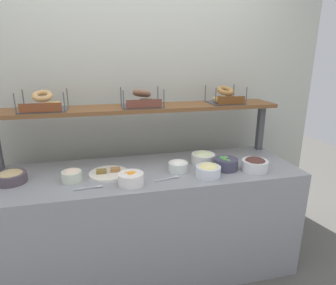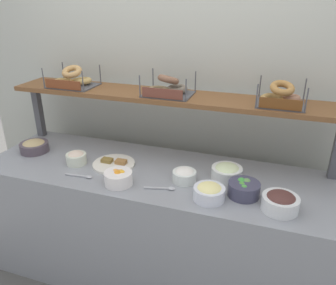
# 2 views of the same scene
# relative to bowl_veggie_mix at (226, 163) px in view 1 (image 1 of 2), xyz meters

# --- Properties ---
(ground_plane) EXTENTS (8.00, 8.00, 0.00)m
(ground_plane) POSITION_rel_bowl_veggie_mix_xyz_m (-0.57, 0.10, -0.89)
(ground_plane) COLOR #595651
(back_wall) EXTENTS (3.43, 0.06, 2.40)m
(back_wall) POSITION_rel_bowl_veggie_mix_xyz_m (-0.57, 0.65, 0.31)
(back_wall) COLOR beige
(back_wall) RESTS_ON ground_plane
(deli_counter) EXTENTS (2.23, 0.70, 0.85)m
(deli_counter) POSITION_rel_bowl_veggie_mix_xyz_m (-0.57, 0.10, -0.47)
(deli_counter) COLOR gray
(deli_counter) RESTS_ON ground_plane
(shelf_riser_right) EXTENTS (0.05, 0.05, 0.40)m
(shelf_riser_right) POSITION_rel_bowl_veggie_mix_xyz_m (0.49, 0.37, 0.16)
(shelf_riser_right) COLOR #4C4C51
(shelf_riser_right) RESTS_ON deli_counter
(upper_shelf) EXTENTS (2.19, 0.32, 0.03)m
(upper_shelf) POSITION_rel_bowl_veggie_mix_xyz_m (-0.57, 0.37, 0.37)
(upper_shelf) COLOR brown
(upper_shelf) RESTS_ON shelf_riser_left
(bowl_veggie_mix) EXTENTS (0.18, 0.18, 0.09)m
(bowl_veggie_mix) POSITION_rel_bowl_veggie_mix_xyz_m (0.00, 0.00, 0.00)
(bowl_veggie_mix) COLOR #424157
(bowl_veggie_mix) RESTS_ON deli_counter
(bowl_potato_salad) EXTENTS (0.13, 0.13, 0.09)m
(bowl_potato_salad) POSITION_rel_bowl_veggie_mix_xyz_m (-1.09, 0.04, -0.00)
(bowl_potato_salad) COLOR silver
(bowl_potato_salad) RESTS_ON deli_counter
(bowl_hummus) EXTENTS (0.20, 0.20, 0.08)m
(bowl_hummus) POSITION_rel_bowl_veggie_mix_xyz_m (-1.48, 0.10, -0.00)
(bowl_hummus) COLOR #51444E
(bowl_hummus) RESTS_ON deli_counter
(bowl_egg_salad) EXTENTS (0.17, 0.17, 0.09)m
(bowl_egg_salad) POSITION_rel_bowl_veggie_mix_xyz_m (-0.17, -0.10, 0.00)
(bowl_egg_salad) COLOR white
(bowl_egg_salad) RESTS_ON deli_counter
(bowl_fruit_salad) EXTENTS (0.17, 0.17, 0.09)m
(bowl_fruit_salad) POSITION_rel_bowl_veggie_mix_xyz_m (-0.71, -0.11, -0.00)
(bowl_fruit_salad) COLOR white
(bowl_fruit_salad) RESTS_ON deli_counter
(bowl_chocolate_spread) EXTENTS (0.19, 0.19, 0.10)m
(bowl_chocolate_spread) POSITION_rel_bowl_veggie_mix_xyz_m (0.19, -0.08, 0.01)
(bowl_chocolate_spread) COLOR silver
(bowl_chocolate_spread) RESTS_ON deli_counter
(bowl_scallion_spread) EXTENTS (0.19, 0.19, 0.09)m
(bowl_scallion_spread) POSITION_rel_bowl_veggie_mix_xyz_m (-0.12, 0.16, 0.00)
(bowl_scallion_spread) COLOR white
(bowl_scallion_spread) RESTS_ON deli_counter
(bowl_cream_cheese) EXTENTS (0.14, 0.14, 0.08)m
(bowl_cream_cheese) POSITION_rel_bowl_veggie_mix_xyz_m (-0.35, 0.04, -0.00)
(bowl_cream_cheese) COLOR white
(bowl_cream_cheese) RESTS_ON deli_counter
(serving_plate_white) EXTENTS (0.28, 0.28, 0.04)m
(serving_plate_white) POSITION_rel_bowl_veggie_mix_xyz_m (-0.85, 0.10, -0.03)
(serving_plate_white) COLOR white
(serving_plate_white) RESTS_ON deli_counter
(serving_spoon_near_plate) EXTENTS (0.18, 0.06, 0.01)m
(serving_spoon_near_plate) POSITION_rel_bowl_veggie_mix_xyz_m (-0.44, -0.08, -0.04)
(serving_spoon_near_plate) COLOR #B7B7BC
(serving_spoon_near_plate) RESTS_ON deli_counter
(serving_spoon_by_edge) EXTENTS (0.18, 0.04, 0.01)m
(serving_spoon_by_edge) POSITION_rel_bowl_veggie_mix_xyz_m (-0.96, -0.11, -0.04)
(serving_spoon_by_edge) COLOR #B7B7BC
(serving_spoon_by_edge) RESTS_ON deli_counter
(bagel_basket_sesame) EXTENTS (0.32, 0.26, 0.15)m
(bagel_basket_sesame) POSITION_rel_bowl_veggie_mix_xyz_m (-1.27, 0.35, 0.43)
(bagel_basket_sesame) COLOR #4C4C51
(bagel_basket_sesame) RESTS_ON upper_shelf
(bagel_basket_poppy) EXTENTS (0.31, 0.26, 0.14)m
(bagel_basket_poppy) POSITION_rel_bowl_veggie_mix_xyz_m (-0.56, 0.36, 0.43)
(bagel_basket_poppy) COLOR #4C4C51
(bagel_basket_poppy) RESTS_ON upper_shelf
(bagel_basket_everything) EXTENTS (0.27, 0.25, 0.14)m
(bagel_basket_everything) POSITION_rel_bowl_veggie_mix_xyz_m (0.13, 0.36, 0.43)
(bagel_basket_everything) COLOR #4C4C51
(bagel_basket_everything) RESTS_ON upper_shelf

